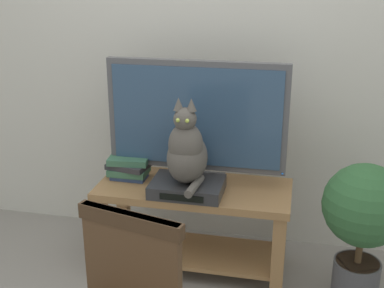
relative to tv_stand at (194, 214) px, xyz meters
name	(u,v)px	position (x,y,z in m)	size (l,w,h in m)	color
back_wall	(219,27)	(0.05, 0.51, 1.03)	(7.00, 0.12, 2.80)	beige
tv_stand	(194,214)	(0.00, 0.00, 0.00)	(1.12, 0.47, 0.55)	olive
tv	(196,119)	(0.00, 0.07, 0.56)	(1.03, 0.20, 0.72)	#4C4C51
media_box	(187,187)	(-0.02, -0.10, 0.21)	(0.40, 0.29, 0.07)	#2D2D30
cat	(187,151)	(-0.02, -0.11, 0.43)	(0.22, 0.36, 0.49)	#514C47
book_stack	(129,167)	(-0.41, 0.04, 0.25)	(0.26, 0.21, 0.13)	#33477A
potted_plant	(363,218)	(0.93, -0.13, 0.14)	(0.44, 0.44, 0.81)	#47474C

